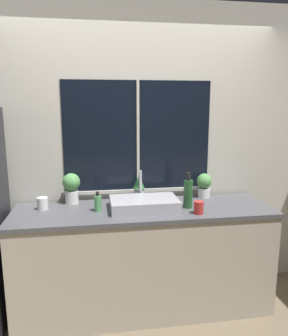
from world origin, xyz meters
The scene contains 11 objects.
ground_plane centered at (0.00, 0.00, 0.00)m, with size 14.00×14.00×0.00m, color brown.
wall_back centered at (0.00, 0.70, 1.35)m, with size 8.00×0.09×2.70m.
counter centered at (0.00, 0.31, 0.46)m, with size 2.20×0.65×0.93m.
sink centered at (0.00, 0.31, 0.97)m, with size 0.57×0.40×0.29m.
potted_plant_left centered at (-0.61, 0.56, 1.08)m, with size 0.16×0.16×0.27m.
potted_plant_center centered at (-0.01, 0.56, 1.05)m, with size 0.11×0.11×0.23m.
potted_plant_right centered at (0.62, 0.56, 1.05)m, with size 0.14×0.14×0.23m.
soap_bottle centered at (-0.39, 0.30, 1.00)m, with size 0.06×0.06×0.17m.
bottle_tall centered at (0.38, 0.28, 1.06)m, with size 0.08×0.08×0.31m.
mug_red centered at (0.42, 0.11, 0.98)m, with size 0.08×0.08×0.10m.
mug_white centered at (-0.84, 0.41, 0.98)m, with size 0.09×0.09×0.10m.
Camera 1 is at (-0.41, -2.32, 1.81)m, focal length 35.00 mm.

